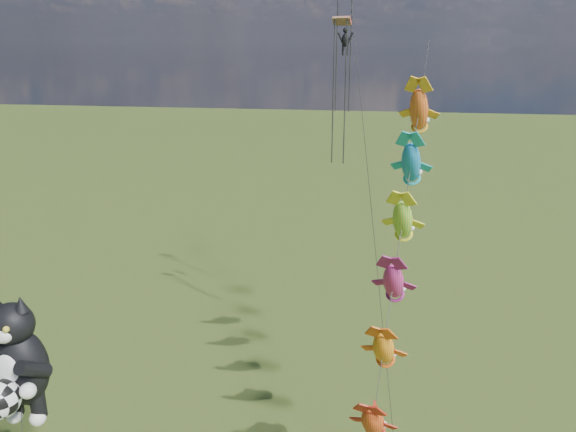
# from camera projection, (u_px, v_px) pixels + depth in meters

# --- Properties ---
(cat_kite_rig) EXTENTS (2.66, 4.21, 10.47)m
(cat_kite_rig) POSITION_uv_depth(u_px,v_px,m) (15.00, 364.00, 21.43)
(cat_kite_rig) COLOR brown
(cat_kite_rig) RESTS_ON ground
(fish_windsock_rig) EXTENTS (3.11, 15.74, 19.50)m
(fish_windsock_rig) POSITION_uv_depth(u_px,v_px,m) (398.00, 251.00, 23.85)
(fish_windsock_rig) COLOR brown
(fish_windsock_rig) RESTS_ON ground
(parafoil_rig) EXTENTS (4.85, 17.06, 24.05)m
(parafoil_rig) POSITION_uv_depth(u_px,v_px,m) (346.00, 51.00, 31.91)
(parafoil_rig) COLOR brown
(parafoil_rig) RESTS_ON ground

